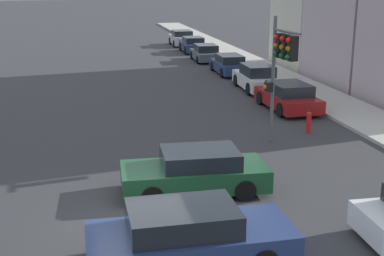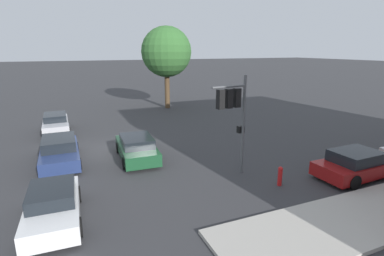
{
  "view_description": "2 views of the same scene",
  "coord_description": "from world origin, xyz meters",
  "views": [
    {
      "loc": [
        -1.44,
        -12.93,
        6.34
      ],
      "look_at": [
        1.81,
        1.99,
        2.02
      ],
      "focal_mm": 50.0,
      "sensor_mm": 36.0,
      "label": 1
    },
    {
      "loc": [
        18.06,
        -1.54,
        6.14
      ],
      "look_at": [
        0.82,
        5.81,
        1.14
      ],
      "focal_mm": 28.0,
      "sensor_mm": 36.0,
      "label": 2
    }
  ],
  "objects": [
    {
      "name": "parked_car_0",
      "position": [
        8.66,
        11.21,
        0.65
      ],
      "size": [
        2.14,
        4.33,
        1.36
      ],
      "rotation": [
        0.0,
        0.0,
        1.6
      ],
      "color": "maroon",
      "rests_on": "ground_plane"
    },
    {
      "name": "crossing_car_1",
      "position": [
        1.9,
        1.91,
        0.64
      ],
      "size": [
        4.49,
        2.15,
        1.35
      ],
      "rotation": [
        0.0,
        0.0,
        3.09
      ],
      "color": "#194728",
      "rests_on": "ground_plane"
    },
    {
      "name": "fire_hydrant",
      "position": [
        7.95,
        7.17,
        0.49
      ],
      "size": [
        0.22,
        0.22,
        0.92
      ],
      "color": "red",
      "rests_on": "ground_plane"
    },
    {
      "name": "ground_plane",
      "position": [
        0.0,
        0.0,
        0.0
      ],
      "size": [
        300.0,
        300.0,
        0.0
      ],
      "primitive_type": "plane",
      "color": "#333335"
    },
    {
      "name": "crossing_car_0",
      "position": [
        -5.82,
        -2.41,
        0.69
      ],
      "size": [
        4.47,
        1.89,
        1.43
      ],
      "rotation": [
        0.0,
        0.0,
        0.02
      ],
      "color": "#B7B7BC",
      "rests_on": "ground_plane"
    },
    {
      "name": "crossing_car_3",
      "position": [
        0.83,
        -2.14,
        0.66
      ],
      "size": [
        4.72,
        2.04,
        1.38
      ],
      "rotation": [
        0.0,
        0.0,
        -0.0
      ],
      "color": "navy",
      "rests_on": "ground_plane"
    },
    {
      "name": "crossing_car_2",
      "position": [
        7.15,
        -2.36,
        0.63
      ],
      "size": [
        4.13,
        2.0,
        1.3
      ],
      "rotation": [
        0.0,
        0.0,
        -0.04
      ],
      "color": "silver",
      "rests_on": "ground_plane"
    },
    {
      "name": "traffic_signal",
      "position": [
        6.01,
        5.68,
        3.5
      ],
      "size": [
        0.74,
        2.03,
        4.94
      ],
      "rotation": [
        0.0,
        0.0,
        3.26
      ],
      "color": "#515456",
      "rests_on": "ground_plane"
    },
    {
      "name": "street_tree",
      "position": [
        -11.87,
        8.39,
        5.78
      ],
      "size": [
        5.11,
        5.11,
        8.36
      ],
      "color": "#4C3823",
      "rests_on": "ground_plane"
    }
  ]
}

